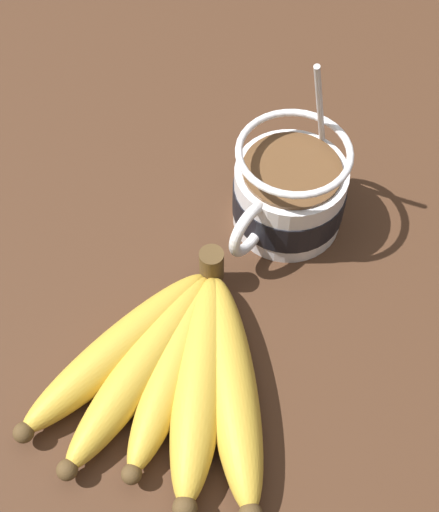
% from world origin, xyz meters
% --- Properties ---
extents(table, '(1.20, 1.20, 0.03)m').
position_xyz_m(table, '(0.00, 0.00, 0.02)').
color(table, '#422819').
rests_on(table, ground).
extents(coffee_mug, '(0.14, 0.10, 0.16)m').
position_xyz_m(coffee_mug, '(-0.09, 0.02, 0.07)').
color(coffee_mug, silver).
rests_on(coffee_mug, table).
extents(banana_bunch, '(0.21, 0.19, 0.04)m').
position_xyz_m(banana_bunch, '(0.09, 0.05, 0.05)').
color(banana_bunch, '#4C381E').
rests_on(banana_bunch, table).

